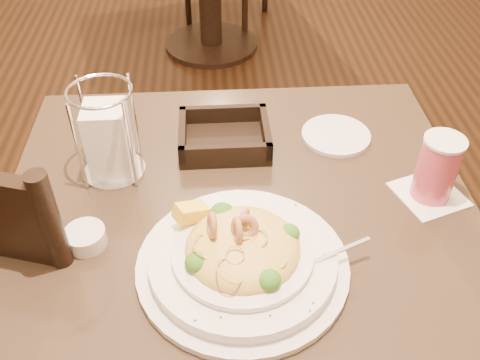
{
  "coord_description": "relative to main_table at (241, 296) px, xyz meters",
  "views": [
    {
      "loc": [
        -0.04,
        -0.69,
        1.44
      ],
      "look_at": [
        0.0,
        0.02,
        0.82
      ],
      "focal_mm": 40.0,
      "sensor_mm": 36.0,
      "label": 1
    }
  ],
  "objects": [
    {
      "name": "main_table",
      "position": [
        0.0,
        0.0,
        0.0
      ],
      "size": [
        0.9,
        0.9,
        0.74
      ],
      "color": "black",
      "rests_on": "ground"
    },
    {
      "name": "dining_chair_near",
      "position": [
        -0.44,
        0.1,
        -0.01
      ],
      "size": [
        0.52,
        0.52,
        0.93
      ],
      "rotation": [
        0.0,
        0.0,
        2.85
      ],
      "color": "black",
      "rests_on": "ground"
    },
    {
      "name": "pasta_bowl",
      "position": [
        -0.0,
        -0.11,
        0.26
      ],
      "size": [
        0.39,
        0.36,
        0.11
      ],
      "rotation": [
        0.0,
        0.0,
        0.22
      ],
      "color": "white",
      "rests_on": "main_table"
    },
    {
      "name": "drink_glass",
      "position": [
        0.37,
        0.04,
        0.3
      ],
      "size": [
        0.15,
        0.15,
        0.13
      ],
      "rotation": [
        0.0,
        0.0,
        0.34
      ],
      "color": "white",
      "rests_on": "main_table"
    },
    {
      "name": "bread_basket",
      "position": [
        -0.02,
        0.23,
        0.25
      ],
      "size": [
        0.19,
        0.16,
        0.05
      ],
      "rotation": [
        0.0,
        0.0,
        0.0
      ],
      "color": "black",
      "rests_on": "main_table"
    },
    {
      "name": "napkin_caddy",
      "position": [
        -0.25,
        0.15,
        0.32
      ],
      "size": [
        0.12,
        0.12,
        0.2
      ],
      "rotation": [
        0.0,
        0.0,
        0.17
      ],
      "color": "silver",
      "rests_on": "main_table"
    },
    {
      "name": "side_plate",
      "position": [
        0.23,
        0.24,
        0.24
      ],
      "size": [
        0.17,
        0.17,
        0.01
      ],
      "primitive_type": "cylinder",
      "rotation": [
        0.0,
        0.0,
        -0.17
      ],
      "color": "white",
      "rests_on": "main_table"
    },
    {
      "name": "butter_ramekin",
      "position": [
        -0.27,
        -0.04,
        0.25
      ],
      "size": [
        0.09,
        0.09,
        0.03
      ],
      "primitive_type": "cylinder",
      "rotation": [
        0.0,
        0.0,
        -0.42
      ],
      "color": "white",
      "rests_on": "main_table"
    }
  ]
}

